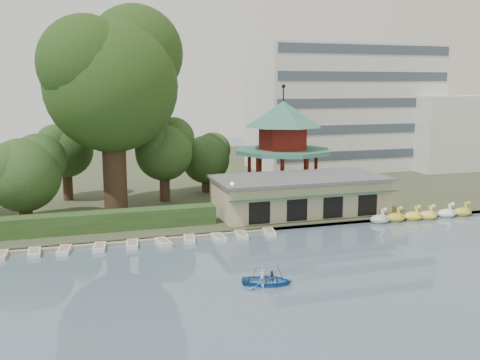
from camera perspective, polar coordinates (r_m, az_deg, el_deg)
name	(u,v)px	position (r m, az deg, el deg)	size (l,w,h in m)	color
ground_plane	(293,303)	(35.65, 5.71, -12.94)	(220.00, 220.00, 0.00)	slate
shore	(163,175)	(84.30, -8.21, 0.51)	(220.00, 70.00, 0.40)	#424930
embankment	(222,232)	(51.09, -1.92, -5.61)	(220.00, 0.60, 0.30)	gray
dock	(92,244)	(49.32, -15.54, -6.59)	(34.00, 1.60, 0.24)	gray
boathouse	(300,194)	(58.14, 6.37, -1.51)	(18.60, 9.39, 3.90)	#B7AC89
pavilion	(283,138)	(67.32, 4.59, 4.48)	(12.40, 12.40, 13.50)	#B7AC89
office_building	(361,112)	(91.51, 12.75, 7.11)	(38.00, 18.00, 20.00)	silver
hedge	(56,224)	(52.23, -19.03, -4.51)	(30.00, 2.00, 1.80)	#2E4D21
lamp_post	(232,195)	(52.33, -0.85, -1.64)	(0.36, 0.36, 4.28)	black
big_tree	(113,75)	(58.56, -13.44, 10.85)	(15.35, 14.30, 22.24)	#3A281C
small_trees	(78,159)	(61.79, -16.88, 2.18)	(39.34, 17.01, 9.91)	#3A281C
swan_boats	(422,215)	(59.84, 18.82, -3.59)	(12.49, 2.00, 1.92)	silver
moored_rowboats	(100,247)	(47.97, -14.69, -6.94)	(32.34, 2.74, 0.36)	silver
rowboat_with_passengers	(267,277)	(38.43, 2.92, -10.35)	(5.95, 5.12, 2.01)	#2868B3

